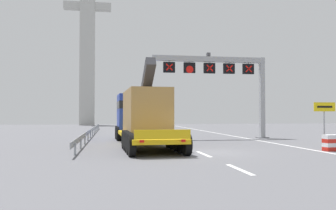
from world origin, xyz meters
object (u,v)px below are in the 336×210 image
at_px(overhead_lane_gantry, 225,73).
at_px(exit_sign_yellow, 324,113).
at_px(bridge_pylon_distant, 88,27).
at_px(heavy_haul_truck_yellow, 141,115).
at_px(crash_barrier_striped, 332,143).

height_order(overhead_lane_gantry, exit_sign_yellow, overhead_lane_gantry).
xyz_separation_m(exit_sign_yellow, bridge_pylon_distant, (-17.98, 48.65, 16.83)).
bearing_deg(exit_sign_yellow, overhead_lane_gantry, 114.83).
height_order(overhead_lane_gantry, heavy_haul_truck_yellow, overhead_lane_gantry).
xyz_separation_m(overhead_lane_gantry, heavy_haul_truck_yellow, (-7.49, -4.28, -3.56)).
height_order(overhead_lane_gantry, bridge_pylon_distant, bridge_pylon_distant).
bearing_deg(heavy_haul_truck_yellow, bridge_pylon_distant, 98.50).
bearing_deg(exit_sign_yellow, heavy_haul_truck_yellow, 160.63).
bearing_deg(overhead_lane_gantry, exit_sign_yellow, -65.17).
bearing_deg(heavy_haul_truck_yellow, overhead_lane_gantry, 29.75).
bearing_deg(bridge_pylon_distant, heavy_haul_truck_yellow, -81.50).
bearing_deg(crash_barrier_striped, heavy_haul_truck_yellow, 147.68).
bearing_deg(crash_barrier_striped, overhead_lane_gantry, 104.00).
distance_m(heavy_haul_truck_yellow, bridge_pylon_distant, 48.25).
height_order(heavy_haul_truck_yellow, exit_sign_yellow, heavy_haul_truck_yellow).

